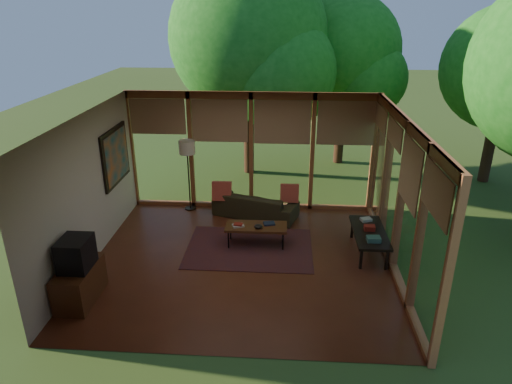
# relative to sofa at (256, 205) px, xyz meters

# --- Properties ---
(floor) EXTENTS (5.50, 5.50, 0.00)m
(floor) POSITION_rel_sofa_xyz_m (-0.13, -2.00, -0.27)
(floor) COLOR brown
(floor) RESTS_ON ground
(ceiling) EXTENTS (5.50, 5.50, 0.00)m
(ceiling) POSITION_rel_sofa_xyz_m (-0.13, -2.00, 2.43)
(ceiling) COLOR silver
(ceiling) RESTS_ON ground
(wall_left) EXTENTS (0.04, 5.00, 2.70)m
(wall_left) POSITION_rel_sofa_xyz_m (-2.88, -2.00, 1.08)
(wall_left) COLOR silver
(wall_left) RESTS_ON ground
(wall_front) EXTENTS (5.50, 0.04, 2.70)m
(wall_front) POSITION_rel_sofa_xyz_m (-0.13, -4.50, 1.08)
(wall_front) COLOR silver
(wall_front) RESTS_ON ground
(window_wall_back) EXTENTS (5.50, 0.12, 2.70)m
(window_wall_back) POSITION_rel_sofa_xyz_m (-0.13, 0.50, 1.08)
(window_wall_back) COLOR #A55C33
(window_wall_back) RESTS_ON ground
(window_wall_right) EXTENTS (0.12, 5.00, 2.70)m
(window_wall_right) POSITION_rel_sofa_xyz_m (2.62, -2.00, 1.08)
(window_wall_right) COLOR #A55C33
(window_wall_right) RESTS_ON ground
(exterior_lawn) EXTENTS (40.00, 40.00, 0.00)m
(exterior_lawn) POSITION_rel_sofa_xyz_m (7.87, 6.00, -0.28)
(exterior_lawn) COLOR #3A5821
(exterior_lawn) RESTS_ON ground
(tree_nw) EXTENTS (4.10, 4.10, 5.68)m
(tree_nw) POSITION_rel_sofa_xyz_m (-0.38, 3.00, 3.35)
(tree_nw) COLOR #3E2516
(tree_nw) RESTS_ON ground
(tree_ne) EXTENTS (3.07, 3.07, 4.78)m
(tree_ne) POSITION_rel_sofa_xyz_m (2.24, 4.08, 2.96)
(tree_ne) COLOR #3E2516
(tree_ne) RESTS_ON ground
(tree_far) EXTENTS (3.10, 3.10, 4.53)m
(tree_far) POSITION_rel_sofa_xyz_m (6.02, 2.64, 2.70)
(tree_far) COLOR #3E2516
(tree_far) RESTS_ON ground
(rug) EXTENTS (2.44, 1.73, 0.01)m
(rug) POSITION_rel_sofa_xyz_m (-0.02, -1.51, -0.26)
(rug) COLOR maroon
(rug) RESTS_ON floor
(sofa) EXTENTS (1.99, 1.27, 0.54)m
(sofa) POSITION_rel_sofa_xyz_m (0.00, 0.00, 0.00)
(sofa) COLOR #322C19
(sofa) RESTS_ON floor
(pillow_left) EXTENTS (0.43, 0.23, 0.45)m
(pillow_left) POSITION_rel_sofa_xyz_m (-0.75, -0.05, 0.32)
(pillow_left) COLOR #9A160E
(pillow_left) RESTS_ON sofa
(pillow_right) EXTENTS (0.40, 0.22, 0.42)m
(pillow_right) POSITION_rel_sofa_xyz_m (0.75, -0.05, 0.31)
(pillow_right) COLOR #9A160E
(pillow_right) RESTS_ON sofa
(ct_book_lower) EXTENTS (0.26, 0.23, 0.03)m
(ct_book_lower) POSITION_rel_sofa_xyz_m (-0.25, -1.41, 0.17)
(ct_book_lower) COLOR #B0A8A0
(ct_book_lower) RESTS_ON coffee_table
(ct_book_upper) EXTENTS (0.18, 0.14, 0.03)m
(ct_book_upper) POSITION_rel_sofa_xyz_m (-0.25, -1.41, 0.20)
(ct_book_upper) COLOR maroon
(ct_book_upper) RESTS_ON coffee_table
(ct_book_side) EXTENTS (0.25, 0.21, 0.03)m
(ct_book_side) POSITION_rel_sofa_xyz_m (0.35, -1.28, 0.17)
(ct_book_side) COLOR #161E31
(ct_book_side) RESTS_ON coffee_table
(ct_bowl) EXTENTS (0.16, 0.16, 0.07)m
(ct_bowl) POSITION_rel_sofa_xyz_m (0.15, -1.46, 0.19)
(ct_bowl) COLOR black
(ct_bowl) RESTS_ON coffee_table
(media_cabinet) EXTENTS (0.50, 1.00, 0.60)m
(media_cabinet) POSITION_rel_sofa_xyz_m (-2.60, -3.35, 0.03)
(media_cabinet) COLOR #582E18
(media_cabinet) RESTS_ON floor
(television) EXTENTS (0.45, 0.55, 0.50)m
(television) POSITION_rel_sofa_xyz_m (-2.58, -3.35, 0.58)
(television) COLOR black
(television) RESTS_ON media_cabinet
(console_book_a) EXTENTS (0.25, 0.19, 0.09)m
(console_book_a) POSITION_rel_sofa_xyz_m (2.27, -1.91, 0.23)
(console_book_a) COLOR #365F55
(console_book_a) RESTS_ON side_console
(console_book_b) EXTENTS (0.21, 0.15, 0.09)m
(console_book_b) POSITION_rel_sofa_xyz_m (2.27, -1.46, 0.23)
(console_book_b) COLOR maroon
(console_book_b) RESTS_ON side_console
(console_book_c) EXTENTS (0.24, 0.21, 0.06)m
(console_book_c) POSITION_rel_sofa_xyz_m (2.27, -1.06, 0.21)
(console_book_c) COLOR #B0A8A0
(console_book_c) RESTS_ON side_console
(floor_lamp) EXTENTS (0.36, 0.36, 1.65)m
(floor_lamp) POSITION_rel_sofa_xyz_m (-1.55, 0.28, 1.14)
(floor_lamp) COLOR black
(floor_lamp) RESTS_ON floor
(coffee_table) EXTENTS (1.20, 0.50, 0.43)m
(coffee_table) POSITION_rel_sofa_xyz_m (0.10, -1.36, 0.12)
(coffee_table) COLOR #582E18
(coffee_table) RESTS_ON floor
(side_console) EXTENTS (0.60, 1.40, 0.46)m
(side_console) POSITION_rel_sofa_xyz_m (2.27, -1.51, 0.14)
(side_console) COLOR black
(side_console) RESTS_ON floor
(wall_painting) EXTENTS (0.06, 1.35, 1.15)m
(wall_painting) POSITION_rel_sofa_xyz_m (-2.85, -0.60, 1.28)
(wall_painting) COLOR black
(wall_painting) RESTS_ON wall_left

